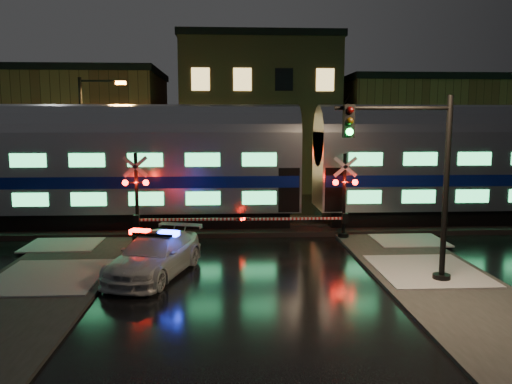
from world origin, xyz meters
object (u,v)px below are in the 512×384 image
(crossing_signal_left, at_px, (145,206))
(traffic_light, at_px, (417,186))
(streetlight, at_px, (87,137))
(police_car, at_px, (155,255))
(crossing_signal_right, at_px, (336,205))

(crossing_signal_left, relative_size, traffic_light, 0.92)
(crossing_signal_left, height_order, streetlight, streetlight)
(police_car, height_order, traffic_light, traffic_light)
(crossing_signal_left, relative_size, streetlight, 0.72)
(police_car, bearing_deg, traffic_light, 7.57)
(traffic_light, bearing_deg, crossing_signal_left, 151.67)
(crossing_signal_right, bearing_deg, crossing_signal_left, 179.99)
(traffic_light, distance_m, streetlight, 19.16)
(police_car, height_order, streetlight, streetlight)
(crossing_signal_right, xyz_separation_m, crossing_signal_left, (-8.54, 0.00, 0.03))
(crossing_signal_right, bearing_deg, traffic_light, -79.30)
(traffic_light, xyz_separation_m, streetlight, (-13.96, 13.07, 1.23))
(police_car, distance_m, streetlight, 13.35)
(crossing_signal_right, relative_size, crossing_signal_left, 0.98)
(streetlight, bearing_deg, crossing_signal_left, -57.75)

